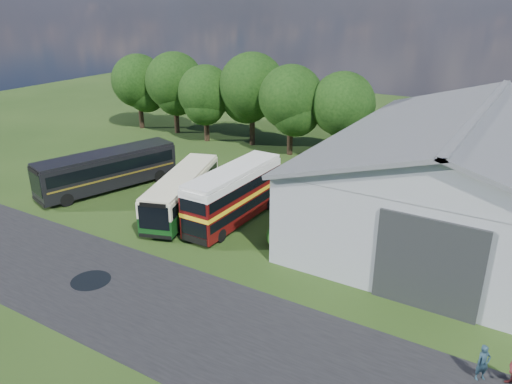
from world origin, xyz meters
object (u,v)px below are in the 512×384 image
Objects in this scene: visitor_a at (483,363)px; bus_maroon_double at (234,196)px; storage_shed at (474,166)px; bus_dark_single at (107,170)px; bus_green_single at (182,192)px.

bus_maroon_double is at bearing 114.24° from visitor_a.
bus_maroon_double is at bearing -149.48° from storage_shed.
visitor_a is (29.58, -7.51, -0.85)m from bus_dark_single.
bus_dark_single is at bearing 158.93° from bus_green_single.
bus_green_single is at bearing 119.62° from visitor_a.
bus_dark_single reaches higher than bus_green_single.
bus_dark_single is at bearing -178.99° from bus_maroon_double.
storage_shed reaches higher than bus_green_single.
bus_maroon_double is (4.22, 0.47, 0.43)m from bus_green_single.
storage_shed is 2.35× the size of bus_green_single.
bus_dark_single reaches higher than visitor_a.
bus_maroon_double is at bearing 17.57° from bus_dark_single.
bus_dark_single is (-26.21, -8.38, -2.49)m from storage_shed.
visitor_a is (3.37, -15.89, -3.34)m from storage_shed.
storage_shed is 20.35m from bus_green_single.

